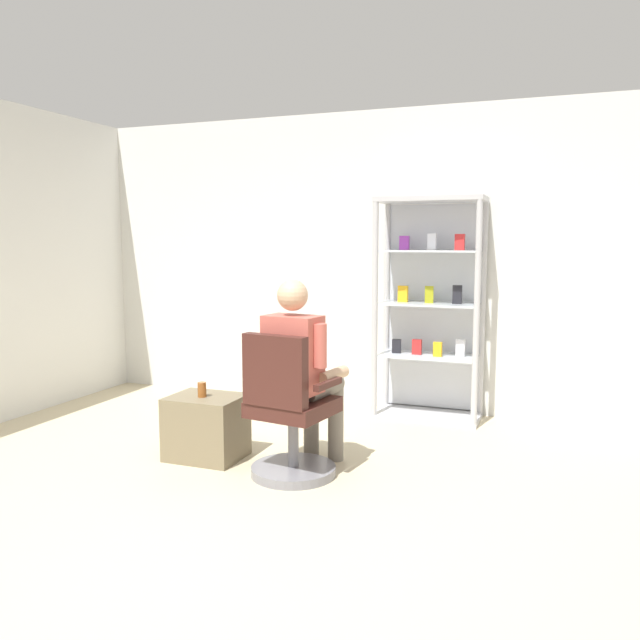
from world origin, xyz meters
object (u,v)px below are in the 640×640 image
object	(u,v)px
storage_crate	(206,427)
tea_glass	(202,390)
office_chair	(289,419)
seated_shopkeeper	(302,366)
display_cabinet_main	(431,308)

from	to	relation	value
storage_crate	tea_glass	xyz separation A→B (m)	(-0.01, -0.03, 0.28)
office_chair	seated_shopkeeper	distance (m)	0.36
display_cabinet_main	tea_glass	bearing A→B (deg)	-127.18
office_chair	tea_glass	distance (m)	0.74
office_chair	tea_glass	bearing A→B (deg)	169.95
display_cabinet_main	office_chair	xyz separation A→B (m)	(-0.56, -1.81, -0.57)
storage_crate	display_cabinet_main	bearing A→B (deg)	52.66
display_cabinet_main	seated_shopkeeper	size ratio (longest dim) A/B	1.47
storage_crate	tea_glass	bearing A→B (deg)	-115.31
seated_shopkeeper	storage_crate	world-z (taller)	seated_shopkeeper
display_cabinet_main	office_chair	world-z (taller)	display_cabinet_main
display_cabinet_main	office_chair	size ratio (longest dim) A/B	1.98
display_cabinet_main	seated_shopkeeper	distance (m)	1.75
display_cabinet_main	tea_glass	world-z (taller)	display_cabinet_main
storage_crate	seated_shopkeeper	bearing A→B (deg)	0.61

